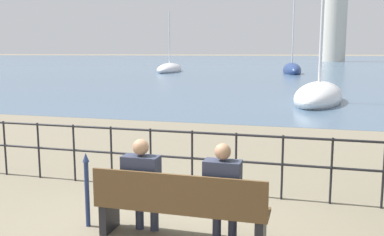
# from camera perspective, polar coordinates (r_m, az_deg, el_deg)

# --- Properties ---
(harbor_water) EXTENTS (600.00, 300.00, 0.01)m
(harbor_water) POSITION_cam_1_polar(r_m,az_deg,el_deg) (163.63, 15.22, 7.62)
(harbor_water) COLOR #47607A
(harbor_water) RESTS_ON ground_plane
(park_bench) EXTENTS (2.19, 0.45, 0.90)m
(park_bench) POSITION_cam_1_polar(r_m,az_deg,el_deg) (5.40, -1.65, -11.77)
(park_bench) COLOR brown
(park_bench) RESTS_ON ground_plane
(seated_person_left) EXTENTS (0.47, 0.35, 1.27)m
(seated_person_left) POSITION_cam_1_polar(r_m,az_deg,el_deg) (5.56, -6.65, -8.52)
(seated_person_left) COLOR #2D3347
(seated_person_left) RESTS_ON ground_plane
(seated_person_right) EXTENTS (0.45, 0.35, 1.27)m
(seated_person_right) POSITION_cam_1_polar(r_m,az_deg,el_deg) (5.27, 4.13, -9.46)
(seated_person_right) COLOR #2D3347
(seated_person_right) RESTS_ON ground_plane
(promenade_railing) EXTENTS (11.20, 0.04, 1.05)m
(promenade_railing) POSITION_cam_1_polar(r_m,az_deg,el_deg) (7.10, 2.92, -4.66)
(promenade_railing) COLOR black
(promenade_railing) RESTS_ON ground_plane
(closed_umbrella) EXTENTS (0.09, 0.09, 1.02)m
(closed_umbrella) POSITION_cam_1_polar(r_m,az_deg,el_deg) (5.97, -13.85, -8.76)
(closed_umbrella) COLOR navy
(closed_umbrella) RESTS_ON ground_plane
(sailboat_1) EXTENTS (2.87, 6.85, 12.53)m
(sailboat_1) POSITION_cam_1_polar(r_m,az_deg,el_deg) (49.20, 13.17, 6.26)
(sailboat_1) COLOR navy
(sailboat_1) RESTS_ON ground_plane
(sailboat_2) EXTENTS (2.89, 6.36, 12.47)m
(sailboat_2) POSITION_cam_1_polar(r_m,az_deg,el_deg) (20.81, 16.54, 2.92)
(sailboat_2) COLOR white
(sailboat_2) RESTS_ON ground_plane
(sailboat_5) EXTENTS (3.48, 8.84, 7.58)m
(sailboat_5) POSITION_cam_1_polar(r_m,az_deg,el_deg) (51.98, -3.00, 6.50)
(sailboat_5) COLOR silver
(sailboat_5) RESTS_ON ground_plane
(harbor_lighthouse) EXTENTS (5.58, 5.58, 20.34)m
(harbor_lighthouse) POSITION_cam_1_polar(r_m,az_deg,el_deg) (117.00, 18.56, 11.78)
(harbor_lighthouse) COLOR beige
(harbor_lighthouse) RESTS_ON ground_plane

